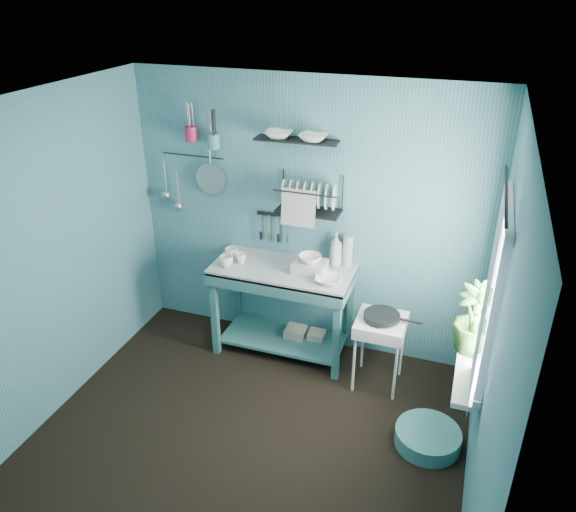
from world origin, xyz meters
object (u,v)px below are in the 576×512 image
(potted_plant, at_px, (475,319))
(storage_tin_small, at_px, (317,341))
(soap_bottle, at_px, (336,249))
(water_bottle, at_px, (347,250))
(floor_basin, at_px, (428,437))
(hotplate_stand, at_px, (379,352))
(colander, at_px, (211,179))
(frying_pan, at_px, (382,316))
(mug_left, at_px, (226,261))
(storage_tin_large, at_px, (295,338))
(utensil_cup_magenta, at_px, (191,134))
(wash_tub, at_px, (310,267))
(utensil_cup_teal, at_px, (214,141))
(mug_right, at_px, (231,253))
(work_counter, at_px, (284,309))
(dish_rack, at_px, (309,195))
(mug_mid, at_px, (241,258))

(potted_plant, relative_size, storage_tin_small, 2.55)
(soap_bottle, height_order, water_bottle, soap_bottle)
(floor_basin, bearing_deg, hotplate_stand, 130.69)
(colander, distance_m, potted_plant, 2.59)
(frying_pan, xyz_separation_m, potted_plant, (0.70, -0.46, 0.40))
(mug_left, bearing_deg, storage_tin_large, 19.90)
(utensil_cup_magenta, bearing_deg, colander, 11.63)
(colander, bearing_deg, floor_basin, -24.44)
(hotplate_stand, relative_size, colander, 2.31)
(frying_pan, bearing_deg, floor_basin, -49.31)
(wash_tub, relative_size, frying_pan, 0.93)
(mug_left, xyz_separation_m, storage_tin_large, (0.58, 0.21, -0.82))
(storage_tin_large, bearing_deg, utensil_cup_teal, 170.63)
(mug_right, height_order, utensil_cup_teal, utensil_cup_teal)
(soap_bottle, bearing_deg, water_bottle, 11.31)
(colander, height_order, potted_plant, colander)
(work_counter, height_order, frying_pan, work_counter)
(mug_left, bearing_deg, dish_rack, 23.84)
(mug_mid, height_order, colander, colander)
(work_counter, bearing_deg, utensil_cup_magenta, 177.81)
(mug_left, xyz_separation_m, colander, (-0.29, 0.37, 0.61))
(soap_bottle, xyz_separation_m, frying_pan, (0.51, -0.40, -0.35))
(mug_right, xyz_separation_m, dish_rack, (0.68, 0.13, 0.60))
(mug_right, relative_size, water_bottle, 0.44)
(dish_rack, bearing_deg, water_bottle, 5.89)
(mug_mid, relative_size, potted_plant, 0.20)
(dish_rack, bearing_deg, potted_plant, -37.27)
(wash_tub, bearing_deg, mug_left, -169.14)
(mug_right, relative_size, soap_bottle, 0.41)
(utensil_cup_teal, relative_size, storage_tin_large, 0.59)
(dish_rack, xyz_separation_m, storage_tin_large, (-0.08, -0.08, -1.42))
(storage_tin_large, bearing_deg, utensil_cup_magenta, 172.56)
(soap_bottle, relative_size, frying_pan, 1.00)
(utensil_cup_magenta, bearing_deg, hotplate_stand, -11.73)
(mug_mid, relative_size, dish_rack, 0.18)
(mug_left, distance_m, potted_plant, 2.17)
(mug_right, bearing_deg, colander, 141.88)
(mug_left, height_order, wash_tub, wash_tub)
(mug_right, distance_m, storage_tin_small, 1.16)
(mug_mid, xyz_separation_m, wash_tub, (0.63, 0.04, 0.00))
(wash_tub, bearing_deg, potted_plant, -24.82)
(dish_rack, height_order, utensil_cup_teal, utensil_cup_teal)
(floor_basin, bearing_deg, storage_tin_large, 147.83)
(dish_rack, height_order, floor_basin, dish_rack)
(hotplate_stand, xyz_separation_m, floor_basin, (0.51, -0.59, -0.26))
(soap_bottle, distance_m, water_bottle, 0.10)
(work_counter, distance_m, utensil_cup_magenta, 1.77)
(mug_right, distance_m, utensil_cup_magenta, 1.11)
(utensil_cup_magenta, bearing_deg, floor_basin, -22.47)
(mug_mid, bearing_deg, colander, 145.11)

